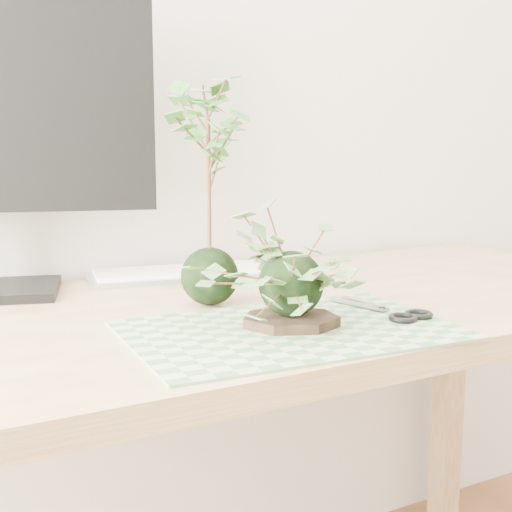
% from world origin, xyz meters
% --- Properties ---
extents(desk, '(1.60, 0.70, 0.74)m').
position_xyz_m(desk, '(0.06, 1.23, 0.65)').
color(desk, tan).
rests_on(desk, ground_plane).
extents(cutting_mat, '(0.50, 0.35, 0.00)m').
position_xyz_m(cutting_mat, '(0.01, 1.05, 0.74)').
color(cutting_mat, '#4A784B').
rests_on(cutting_mat, desk).
extents(stone_dish, '(0.20, 0.20, 0.01)m').
position_xyz_m(stone_dish, '(0.02, 1.06, 0.75)').
color(stone_dish, black).
rests_on(stone_dish, cutting_mat).
extents(ivy_kokedama, '(0.29, 0.29, 0.20)m').
position_xyz_m(ivy_kokedama, '(0.02, 1.06, 0.85)').
color(ivy_kokedama, black).
rests_on(ivy_kokedama, stone_dish).
extents(maple_kokedama, '(0.27, 0.27, 0.41)m').
position_xyz_m(maple_kokedama, '(-0.02, 1.26, 1.03)').
color(maple_kokedama, black).
rests_on(maple_kokedama, desk).
extents(keyboard, '(0.49, 0.22, 0.02)m').
position_xyz_m(keyboard, '(0.07, 1.49, 0.75)').
color(keyboard, '#ACACB6').
rests_on(keyboard, desk).
extents(scissors, '(0.09, 0.19, 0.01)m').
position_xyz_m(scissors, '(0.19, 1.03, 0.75)').
color(scissors, gray).
rests_on(scissors, cutting_mat).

